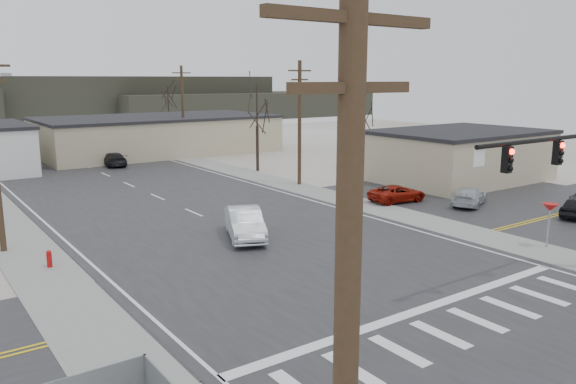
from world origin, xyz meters
The scene contains 23 objects.
ground centered at (0.00, 0.00, 0.00)m, with size 140.00×140.00×0.00m, color silver.
main_road centered at (0.00, 15.00, 0.02)m, with size 18.00×110.00×0.05m, color #252628.
cross_road centered at (0.00, 0.00, 0.02)m, with size 90.00×10.00×0.04m, color #252628.
parking_lot centered at (20.00, 6.00, 0.02)m, with size 18.00×20.00×0.03m, color #252628.
sidewalk_right centered at (10.60, 20.00, 0.03)m, with size 3.00×90.00×0.06m, color gray.
traffic_signal_mast centered at (7.89, -6.20, 4.67)m, with size 8.95×0.43×7.20m.
fire_hydrant centered at (-10.20, 8.00, 0.45)m, with size 0.24×0.24×0.87m.
yield_sign centered at (11.50, -3.50, 2.07)m, with size 0.80×0.80×2.35m.
building_right_far centered at (10.00, 44.00, 2.15)m, with size 26.30×14.30×4.30m.
building_lot centered at (24.00, 12.00, 2.16)m, with size 14.30×10.30×4.30m.
upole_left_a centered at (-11.50, -14.00, 5.22)m, with size 2.20×0.30×10.00m.
upole_right_a centered at (11.50, 18.00, 5.22)m, with size 2.20×0.30×10.00m.
upole_right_b centered at (11.50, 40.00, 5.22)m, with size 2.20×0.30×10.00m.
tree_right_mid centered at (12.50, 26.00, 5.93)m, with size 3.74×3.74×8.33m.
tree_right_far centered at (15.00, 52.00, 5.58)m, with size 3.52×3.52×7.84m.
tree_lot centered at (22.00, 22.00, 5.58)m, with size 3.52×3.52×7.84m.
hill_center centered at (15.00, 96.00, 4.50)m, with size 80.00×18.00×9.00m, color #333026.
hill_right centered at (50.00, 90.00, 2.75)m, with size 60.00×18.00×5.50m, color #333026.
sedan_crossing centered at (-0.32, 6.99, 0.87)m, with size 1.74×4.98×1.64m, color silver.
car_far_a centered at (2.29, 36.71, 0.71)m, with size 1.86×4.57×1.33m, color black.
car_far_b centered at (-0.89, 52.25, 0.82)m, with size 1.83×4.54×1.55m, color black.
car_parked_red centered at (13.23, 8.69, 0.62)m, with size 1.95×4.23×1.18m, color maroon.
car_parked_silver centered at (16.47, 5.05, 0.66)m, with size 1.74×4.29×1.24m, color #ACB2B8.
Camera 1 is at (-15.49, -18.47, 8.59)m, focal length 35.00 mm.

